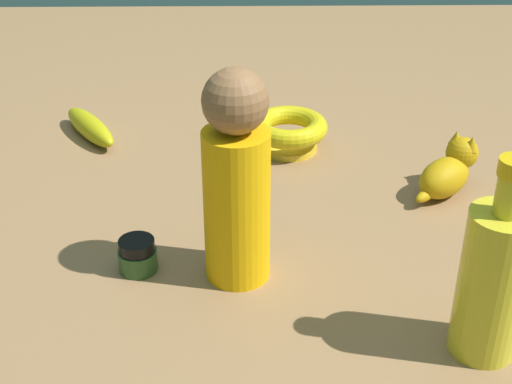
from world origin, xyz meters
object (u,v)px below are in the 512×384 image
Objects in this scene: person_figure_adult at (236,181)px; bottle_tall at (493,279)px; banana at (90,127)px; nail_polish_jar at (138,255)px; cat_figurine at (449,170)px; bowl at (289,130)px.

person_figure_adult is 1.16× the size of bottle_tall.
person_figure_adult is at bearing -27.96° from bottle_tall.
banana is 0.38m from nail_polish_jar.
person_figure_adult is 0.36m from cat_figurine.
cat_figurine is at bearing 147.47° from bowl.
banana is 0.56m from cat_figurine.
nail_polish_jar is 0.37m from bowl.
nail_polish_jar is 0.21× the size of bottle_tall.
nail_polish_jar is 0.44m from cat_figurine.
person_figure_adult reaches higher than bowl.
bottle_tall is (-0.25, 0.13, -0.04)m from person_figure_adult.
nail_polish_jar is at bearing 23.36° from cat_figurine.
person_figure_adult reaches higher than cat_figurine.
bottle_tall is 2.12× the size of cat_figurine.
person_figure_adult is at bearing -1.36° from banana.
bottle_tall is 1.84× the size of bowl.
bowl reaches higher than banana.
bottle_tall is at bearing 10.02° from banana.
bowl is (-0.19, -0.31, 0.01)m from nail_polish_jar.
banana is at bearing -8.46° from bowl.
person_figure_adult reaches higher than nail_polish_jar.
banana is 3.33× the size of nail_polish_jar.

